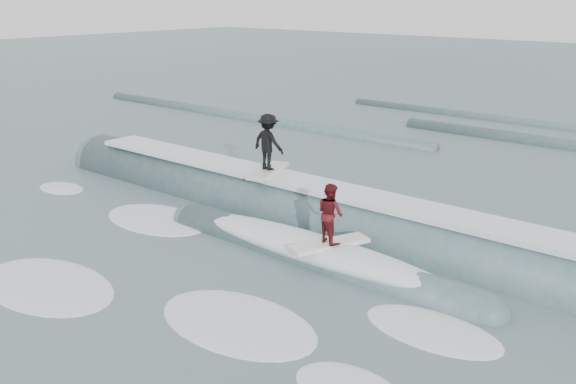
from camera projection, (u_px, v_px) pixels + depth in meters
The scene contains 6 objects.
ground at pixel (211, 262), 15.69m from camera, with size 160.00×160.00×0.00m, color #415B5E.
breaking_wave at pixel (310, 224), 18.19m from camera, with size 22.45×3.86×2.17m.
surfer_black at pixel (268, 144), 18.95m from camera, with size 1.13×2.07×1.78m.
surfer_red at pixel (330, 218), 15.19m from camera, with size 1.29×2.06×1.56m.
whitewater at pixel (190, 276), 14.91m from camera, with size 16.50×6.71×0.10m.
far_swells at pixel (474, 137), 29.35m from camera, with size 40.52×8.65×0.80m.
Camera 1 is at (10.74, -9.88, 6.31)m, focal length 40.00 mm.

